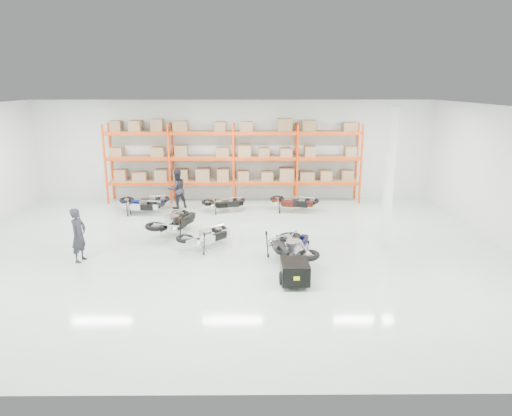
{
  "coord_description": "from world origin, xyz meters",
  "views": [
    {
      "loc": [
        0.84,
        -13.73,
        5.18
      ],
      "look_at": [
        0.95,
        1.22,
        1.1
      ],
      "focal_mm": 32.0,
      "sensor_mm": 36.0,
      "label": 1
    }
  ],
  "objects_px": {
    "moto_black_far_left": "(174,218)",
    "moto_blue_centre": "(295,241)",
    "moto_back_a": "(144,199)",
    "moto_back_c": "(224,200)",
    "moto_back_b": "(141,203)",
    "trailer": "(295,272)",
    "moto_back_d": "(294,199)",
    "person_back": "(177,189)",
    "person_left": "(79,235)",
    "moto_touring_right": "(290,243)",
    "moto_silver_left": "(206,233)"
  },
  "relations": [
    {
      "from": "moto_silver_left",
      "to": "person_back",
      "type": "relative_size",
      "value": 1.01
    },
    {
      "from": "moto_back_a",
      "to": "moto_back_c",
      "type": "height_order",
      "value": "moto_back_a"
    },
    {
      "from": "moto_back_a",
      "to": "moto_blue_centre",
      "type": "bearing_deg",
      "value": -137.41
    },
    {
      "from": "moto_back_a",
      "to": "moto_silver_left",
      "type": "bearing_deg",
      "value": -151.24
    },
    {
      "from": "person_back",
      "to": "moto_black_far_left",
      "type": "bearing_deg",
      "value": 65.03
    },
    {
      "from": "person_back",
      "to": "moto_back_a",
      "type": "bearing_deg",
      "value": -12.23
    },
    {
      "from": "moto_silver_left",
      "to": "moto_back_c",
      "type": "xyz_separation_m",
      "value": [
        0.32,
        4.34,
        -0.03
      ]
    },
    {
      "from": "moto_silver_left",
      "to": "moto_back_d",
      "type": "distance_m",
      "value": 5.41
    },
    {
      "from": "moto_blue_centre",
      "to": "moto_back_c",
      "type": "distance_m",
      "value": 5.71
    },
    {
      "from": "moto_black_far_left",
      "to": "person_back",
      "type": "distance_m",
      "value": 3.58
    },
    {
      "from": "person_left",
      "to": "person_back",
      "type": "distance_m",
      "value": 6.36
    },
    {
      "from": "trailer",
      "to": "moto_back_a",
      "type": "distance_m",
      "value": 9.25
    },
    {
      "from": "person_back",
      "to": "moto_back_b",
      "type": "bearing_deg",
      "value": 2.95
    },
    {
      "from": "person_left",
      "to": "moto_black_far_left",
      "type": "bearing_deg",
      "value": -32.2
    },
    {
      "from": "moto_black_far_left",
      "to": "trailer",
      "type": "relative_size",
      "value": 1.31
    },
    {
      "from": "trailer",
      "to": "moto_back_b",
      "type": "relative_size",
      "value": 0.98
    },
    {
      "from": "person_back",
      "to": "person_left",
      "type": "bearing_deg",
      "value": 39.54
    },
    {
      "from": "moto_blue_centre",
      "to": "moto_back_a",
      "type": "distance_m",
      "value": 7.86
    },
    {
      "from": "moto_back_d",
      "to": "person_back",
      "type": "height_order",
      "value": "person_back"
    },
    {
      "from": "moto_blue_centre",
      "to": "person_left",
      "type": "height_order",
      "value": "person_left"
    },
    {
      "from": "trailer",
      "to": "person_left",
      "type": "bearing_deg",
      "value": 163.79
    },
    {
      "from": "moto_back_d",
      "to": "moto_back_a",
      "type": "bearing_deg",
      "value": 104.35
    },
    {
      "from": "moto_back_c",
      "to": "moto_back_d",
      "type": "xyz_separation_m",
      "value": [
        2.89,
        0.02,
        0.06
      ]
    },
    {
      "from": "moto_blue_centre",
      "to": "moto_back_a",
      "type": "height_order",
      "value": "moto_back_a"
    },
    {
      "from": "moto_back_a",
      "to": "moto_back_d",
      "type": "xyz_separation_m",
      "value": [
        6.25,
        -0.08,
        -0.0
      ]
    },
    {
      "from": "moto_blue_centre",
      "to": "moto_touring_right",
      "type": "distance_m",
      "value": 0.53
    },
    {
      "from": "moto_blue_centre",
      "to": "person_back",
      "type": "xyz_separation_m",
      "value": [
        -4.54,
        5.71,
        0.34
      ]
    },
    {
      "from": "moto_silver_left",
      "to": "moto_back_b",
      "type": "distance_m",
      "value": 5.02
    },
    {
      "from": "person_left",
      "to": "moto_touring_right",
      "type": "bearing_deg",
      "value": -79.33
    },
    {
      "from": "moto_back_c",
      "to": "moto_back_a",
      "type": "bearing_deg",
      "value": 74.19
    },
    {
      "from": "trailer",
      "to": "moto_back_b",
      "type": "xyz_separation_m",
      "value": [
        -5.66,
        6.85,
        0.11
      ]
    },
    {
      "from": "moto_back_b",
      "to": "person_back",
      "type": "bearing_deg",
      "value": -46.04
    },
    {
      "from": "moto_back_b",
      "to": "moto_back_c",
      "type": "distance_m",
      "value": 3.39
    },
    {
      "from": "moto_black_far_left",
      "to": "moto_blue_centre",
      "type": "bearing_deg",
      "value": 173.39
    },
    {
      "from": "moto_touring_right",
      "to": "trailer",
      "type": "relative_size",
      "value": 1.27
    },
    {
      "from": "moto_back_a",
      "to": "person_left",
      "type": "height_order",
      "value": "person_left"
    },
    {
      "from": "moto_back_d",
      "to": "person_left",
      "type": "bearing_deg",
      "value": 143.51
    },
    {
      "from": "trailer",
      "to": "moto_back_c",
      "type": "distance_m",
      "value": 7.57
    },
    {
      "from": "person_back",
      "to": "moto_silver_left",
      "type": "bearing_deg",
      "value": 76.89
    },
    {
      "from": "moto_back_b",
      "to": "person_back",
      "type": "distance_m",
      "value": 1.66
    },
    {
      "from": "moto_blue_centre",
      "to": "moto_back_b",
      "type": "bearing_deg",
      "value": -22.68
    },
    {
      "from": "moto_silver_left",
      "to": "moto_back_c",
      "type": "height_order",
      "value": "moto_silver_left"
    },
    {
      "from": "moto_back_b",
      "to": "moto_silver_left",
      "type": "bearing_deg",
      "value": -133.99
    },
    {
      "from": "moto_black_far_left",
      "to": "moto_back_a",
      "type": "bearing_deg",
      "value": -38.4
    },
    {
      "from": "moto_silver_left",
      "to": "moto_touring_right",
      "type": "xyz_separation_m",
      "value": [
        2.62,
        -1.27,
        0.08
      ]
    },
    {
      "from": "trailer",
      "to": "moto_back_a",
      "type": "bearing_deg",
      "value": 127.04
    },
    {
      "from": "moto_black_far_left",
      "to": "moto_back_c",
      "type": "bearing_deg",
      "value": -96.73
    },
    {
      "from": "moto_silver_left",
      "to": "moto_black_far_left",
      "type": "relative_size",
      "value": 0.84
    },
    {
      "from": "trailer",
      "to": "moto_back_d",
      "type": "bearing_deg",
      "value": 84.58
    },
    {
      "from": "moto_back_a",
      "to": "person_left",
      "type": "xyz_separation_m",
      "value": [
        -0.65,
        -5.56,
        0.28
      ]
    }
  ]
}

